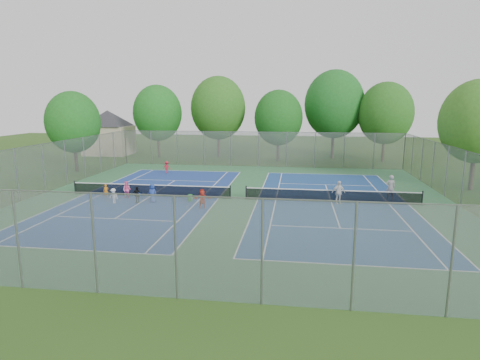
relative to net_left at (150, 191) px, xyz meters
name	(u,v)px	position (x,y,z in m)	size (l,w,h in m)	color
ground	(238,199)	(7.00, 0.00, -0.46)	(120.00, 120.00, 0.00)	#2A4D18
court_pad	(238,199)	(7.00, 0.00, -0.45)	(32.00, 32.00, 0.01)	#30653E
court_left	(151,196)	(0.00, 0.00, -0.44)	(10.97, 23.77, 0.01)	navy
court_right	(331,202)	(14.00, 0.00, -0.44)	(10.97, 23.77, 0.01)	navy
net_left	(150,191)	(0.00, 0.00, 0.00)	(12.87, 0.10, 0.91)	black
net_right	(332,196)	(14.00, 0.00, 0.00)	(12.87, 0.10, 0.91)	black
fence_north	(258,149)	(7.00, 16.00, 1.54)	(32.00, 0.10, 4.00)	gray
fence_south	(176,248)	(7.00, -16.00, 1.54)	(32.00, 0.10, 4.00)	gray
fence_west	(44,169)	(-9.00, 0.00, 1.54)	(32.00, 0.10, 4.00)	gray
fence_east	(463,179)	(23.00, 0.00, 1.54)	(32.00, 0.10, 4.00)	gray
house	(108,125)	(-15.00, 24.00, 3.76)	(11.03, 11.03, 7.30)	#B7A88C
tree_nw	(157,113)	(-7.00, 22.00, 5.44)	(6.40, 6.40, 9.58)	#443326
tree_nl	(218,108)	(1.00, 23.00, 6.09)	(7.20, 7.20, 10.69)	#443326
tree_nc	(278,118)	(9.00, 21.00, 4.94)	(6.00, 6.00, 8.85)	#443326
tree_nr	(334,104)	(16.00, 24.00, 6.59)	(7.60, 7.60, 11.42)	#443326
tree_ne	(386,113)	(22.00, 22.00, 5.51)	(6.60, 6.60, 9.77)	#443326
tree_side_w	(73,122)	(-12.00, 10.00, 4.79)	(5.60, 5.60, 8.47)	#443326
tree_side_e	(478,122)	(26.00, 6.00, 5.29)	(6.00, 6.00, 9.20)	#443326
ball_crate	(139,194)	(-1.00, 0.07, -0.29)	(0.37, 0.37, 0.32)	blue
ball_hopper	(190,198)	(3.54, -1.21, -0.19)	(0.27, 0.27, 0.52)	green
student_a	(106,191)	(-3.26, -0.92, 0.07)	(0.38, 0.25, 1.05)	orange
student_b	(127,190)	(-1.56, -0.91, 0.21)	(0.64, 0.50, 1.32)	pink
student_c	(114,196)	(-1.84, -2.61, 0.11)	(0.73, 0.42, 1.13)	silver
student_d	(137,195)	(-0.19, -2.24, 0.17)	(0.73, 0.30, 1.24)	black
student_e	(152,193)	(0.86, -1.89, 0.24)	(0.68, 0.44, 1.40)	navy
student_f	(202,199)	(4.90, -3.02, 0.23)	(1.28, 0.41, 1.38)	#B22619
child_far_baseline	(167,167)	(-2.03, 10.23, 0.18)	(0.82, 0.47, 1.27)	red
instructor	(390,187)	(18.48, 1.47, 0.50)	(0.69, 0.46, 1.90)	gray
teen_court_b	(338,192)	(14.44, -0.44, 0.40)	(1.01, 0.42, 1.72)	silver
tennis_ball_0	(73,218)	(-2.67, -6.76, -0.42)	(0.07, 0.07, 0.07)	#C5D531
tennis_ball_1	(136,202)	(-0.33, -2.14, -0.42)	(0.07, 0.07, 0.07)	#AECF30
tennis_ball_2	(136,203)	(-0.31, -2.28, -0.42)	(0.07, 0.07, 0.07)	#DBEC37
tennis_ball_3	(61,211)	(-4.44, -5.22, -0.42)	(0.07, 0.07, 0.07)	#B7E034
tennis_ball_4	(187,207)	(3.78, -2.97, -0.42)	(0.07, 0.07, 0.07)	gold
tennis_ball_5	(162,222)	(3.23, -6.65, -0.42)	(0.07, 0.07, 0.07)	#B2C72E
tennis_ball_6	(97,208)	(-2.34, -4.21, -0.42)	(0.07, 0.07, 0.07)	#C0EB36
tennis_ball_7	(120,201)	(-1.72, -1.86, -0.42)	(0.07, 0.07, 0.07)	gold
tennis_ball_8	(80,205)	(-4.05, -3.38, -0.42)	(0.07, 0.07, 0.07)	#A0C22D
tennis_ball_9	(108,201)	(-2.62, -1.97, -0.42)	(0.07, 0.07, 0.07)	#CBDE33
tennis_ball_10	(90,215)	(-2.00, -5.82, -0.42)	(0.07, 0.07, 0.07)	#D1DE33
tennis_ball_11	(178,221)	(4.18, -6.40, -0.42)	(0.07, 0.07, 0.07)	yellow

